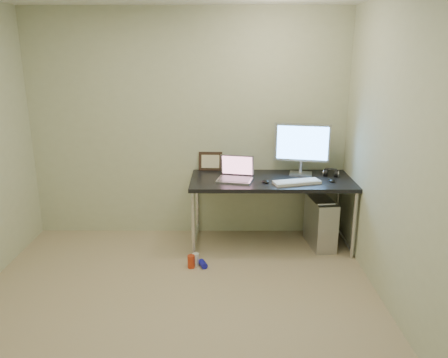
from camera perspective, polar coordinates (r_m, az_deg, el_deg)
floor at (r=3.68m, az=-6.57°, el=-17.44°), size 3.50×3.50×0.00m
wall_back at (r=4.87m, az=-4.71°, el=6.92°), size 3.50×0.02×2.50m
wall_right at (r=3.41m, az=23.27°, el=1.59°), size 0.02×3.50×2.50m
desk at (r=4.65m, az=6.19°, el=-0.85°), size 1.70×0.74×0.75m
tower_computer at (r=4.86m, az=12.47°, el=-5.55°), size 0.28×0.53×0.56m
cable_a at (r=5.11m, az=11.24°, el=-2.74°), size 0.01×0.16×0.69m
cable_b at (r=5.12m, az=12.26°, el=-3.02°), size 0.02×0.11×0.71m
can_red at (r=4.36m, az=-4.31°, el=-10.70°), size 0.09×0.09×0.13m
can_white at (r=4.40m, az=-3.72°, el=-10.45°), size 0.08×0.08×0.12m
can_blue at (r=4.38m, az=-2.76°, el=-11.03°), size 0.10×0.13×0.06m
laptop at (r=4.56m, az=1.53°, el=0.64°), size 0.41×0.36×0.25m
monitor at (r=4.77m, az=10.15°, el=4.39°), size 0.59×0.22×0.56m
keyboard at (r=4.50m, az=9.50°, el=-0.40°), size 0.50×0.28×0.03m
mouse_right at (r=4.64m, az=13.94°, el=-0.11°), size 0.07×0.11×0.04m
mouse_left at (r=4.49m, az=5.42°, el=-0.22°), size 0.09×0.12×0.04m
headphones at (r=4.84m, az=13.79°, el=0.71°), size 0.18×0.10×0.10m
picture_frame at (r=4.91m, az=-1.79°, el=2.34°), size 0.27×0.09×0.21m
webcam at (r=4.82m, az=1.87°, el=1.79°), size 0.04×0.04×0.11m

